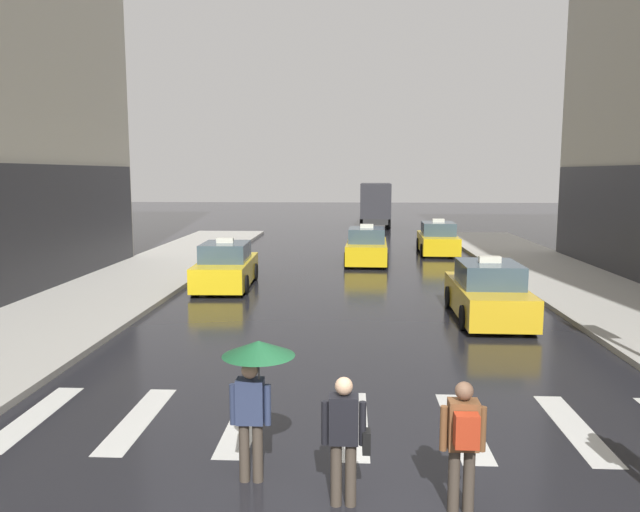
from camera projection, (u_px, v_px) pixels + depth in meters
crosswalk_markings at (353, 423)px, 10.08m from camera, size 11.30×2.80×0.01m
taxi_lead at (488, 293)px, 17.26m from camera, size 1.98×4.56×1.80m
taxi_second at (226, 267)px, 22.10m from camera, size 2.04×4.59×1.80m
taxi_third at (367, 247)px, 28.03m from camera, size 2.05×4.60×1.80m
taxi_fourth at (438, 240)px, 31.27m from camera, size 2.05×4.60×1.80m
box_truck at (375, 203)px, 46.55m from camera, size 2.44×7.60×3.35m
pedestrian_with_umbrella at (256, 372)px, 7.99m from camera, size 0.96×0.96×1.94m
pedestrian_with_backpack at (463, 438)px, 7.27m from camera, size 0.55×0.43×1.65m
pedestrian_with_handbag at (345, 434)px, 7.48m from camera, size 0.60×0.24×1.65m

